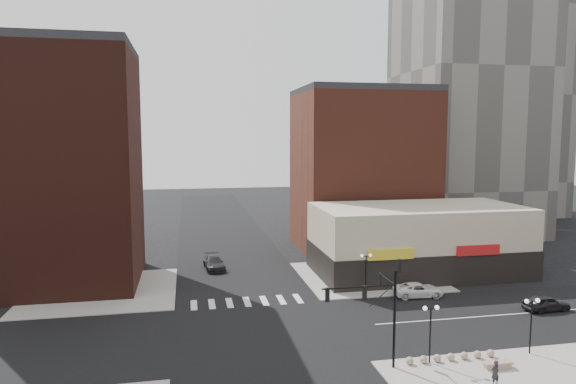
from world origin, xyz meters
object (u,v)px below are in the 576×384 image
object	(u,v)px
street_lamp_se_a	(431,319)
street_lamp_se_b	(532,312)
dark_sedan_north	(214,263)
white_suv	(419,290)
stone_bench	(498,365)
dark_sedan_east	(546,303)
traffic_signal	(380,299)
street_lamp_ne	(366,264)
pedestrian	(495,373)

from	to	relation	value
street_lamp_se_a	street_lamp_se_b	size ratio (longest dim) A/B	1.00
dark_sedan_north	street_lamp_se_b	bearing A→B (deg)	-58.91
white_suv	stone_bench	size ratio (longest dim) A/B	2.43
street_lamp_se_b	white_suv	distance (m)	14.86
street_lamp_se_b	dark_sedan_east	distance (m)	11.68
white_suv	stone_bench	distance (m)	16.39
traffic_signal	street_lamp_se_a	world-z (taller)	traffic_signal
street_lamp_se_b	street_lamp_ne	world-z (taller)	same
street_lamp_se_b	street_lamp_se_a	bearing A→B (deg)	180.00
dark_sedan_north	stone_bench	world-z (taller)	dark_sedan_north
street_lamp_ne	dark_sedan_north	distance (m)	19.94
street_lamp_se_b	stone_bench	xyz separation A→B (m)	(-3.79, -1.78, -2.91)
dark_sedan_east	stone_bench	xyz separation A→B (m)	(-11.61, -10.08, -0.37)
street_lamp_ne	dark_sedan_north	bearing A→B (deg)	137.44
street_lamp_ne	stone_bench	size ratio (longest dim) A/B	2.01
street_lamp_se_a	stone_bench	world-z (taller)	street_lamp_se_a
pedestrian	street_lamp_se_b	bearing A→B (deg)	-154.04
street_lamp_se_a	white_suv	size ratio (longest dim) A/B	0.83
street_lamp_ne	traffic_signal	bearing A→B (deg)	-106.75
white_suv	stone_bench	xyz separation A→B (m)	(-1.87, -16.28, -0.32)
dark_sedan_north	stone_bench	distance (m)	35.88
street_lamp_se_a	traffic_signal	bearing A→B (deg)	177.43
street_lamp_ne	white_suv	xyz separation A→B (m)	(5.08, -1.50, -2.59)
street_lamp_se_a	pedestrian	size ratio (longest dim) A/B	2.51
street_lamp_se_a	street_lamp_se_b	world-z (taller)	same
dark_sedan_north	dark_sedan_east	bearing A→B (deg)	-40.85
street_lamp_se_a	pedestrian	bearing A→B (deg)	-56.35
street_lamp_se_b	street_lamp_ne	bearing A→B (deg)	113.63
street_lamp_se_b	dark_sedan_north	bearing A→B (deg)	126.29
pedestrian	dark_sedan_east	bearing A→B (deg)	-147.16
white_suv	pedestrian	world-z (taller)	pedestrian
street_lamp_se_b	white_suv	bearing A→B (deg)	97.56
dark_sedan_east	street_lamp_ne	bearing A→B (deg)	60.26
pedestrian	dark_sedan_north	bearing A→B (deg)	-73.92
dark_sedan_east	dark_sedan_north	world-z (taller)	dark_sedan_north
dark_sedan_north	stone_bench	xyz separation A→B (m)	(17.78, -31.17, -0.40)
traffic_signal	pedestrian	distance (m)	8.55
street_lamp_se_a	dark_sedan_east	distance (m)	18.04
dark_sedan_east	stone_bench	distance (m)	15.38
street_lamp_se_b	dark_sedan_north	world-z (taller)	street_lamp_se_b
stone_bench	dark_sedan_east	bearing A→B (deg)	41.76
traffic_signal	street_lamp_se_a	bearing A→B (deg)	-2.57
dark_sedan_east	street_lamp_se_a	bearing A→B (deg)	115.40
traffic_signal	street_lamp_se_b	size ratio (longest dim) A/B	1.87
dark_sedan_north	pedestrian	xyz separation A→B (m)	(16.17, -33.28, 0.17)
traffic_signal	street_lamp_se_a	size ratio (longest dim) A/B	1.87
street_lamp_ne	pedestrian	distance (m)	20.10
street_lamp_ne	dark_sedan_east	world-z (taller)	street_lamp_ne
street_lamp_se_a	white_suv	bearing A→B (deg)	67.27
street_lamp_se_a	dark_sedan_north	distance (m)	32.46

